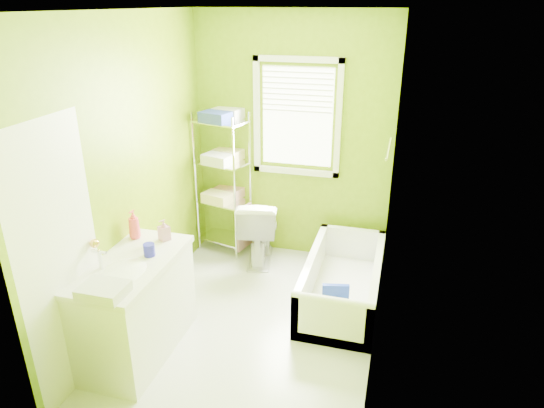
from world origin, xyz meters
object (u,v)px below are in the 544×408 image
(toilet, at_px, (259,229))
(wire_shelf_unit, at_px, (224,168))
(bathtub, at_px, (342,288))
(vanity, at_px, (135,305))

(toilet, bearing_deg, wire_shelf_unit, -28.17)
(bathtub, height_order, toilet, toilet)
(bathtub, distance_m, toilet, 1.17)
(bathtub, relative_size, vanity, 1.30)
(bathtub, xyz_separation_m, toilet, (-0.99, 0.58, 0.22))
(bathtub, xyz_separation_m, vanity, (-1.49, -1.14, 0.29))
(bathtub, height_order, vanity, vanity)
(bathtub, bearing_deg, wire_shelf_unit, 153.38)
(toilet, height_order, vanity, vanity)
(vanity, bearing_deg, bathtub, 37.22)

